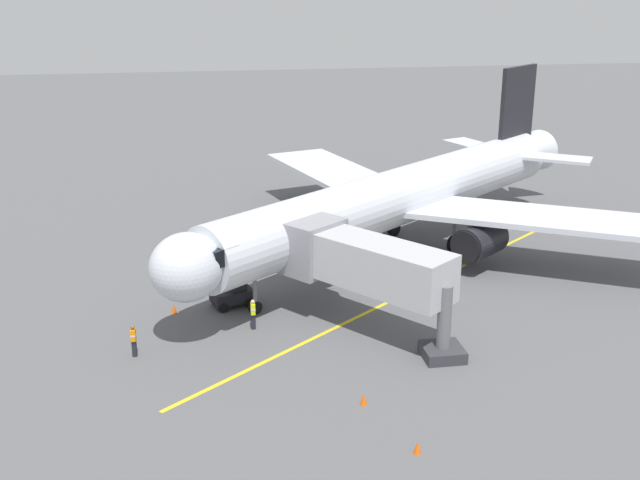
{
  "coord_description": "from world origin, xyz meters",
  "views": [
    {
      "loc": [
        14.53,
        50.75,
        18.27
      ],
      "look_at": [
        7.0,
        6.35,
        3.0
      ],
      "focal_mm": 43.99,
      "sensor_mm": 36.0,
      "label": 1
    }
  ],
  "objects_px": {
    "ground_crew_loader": "(285,247)",
    "tug_near_nose": "(233,294)",
    "jet_bridge": "(357,261)",
    "ground_crew_marshaller": "(134,340)",
    "safety_cone_wing_port": "(174,308)",
    "safety_cone_nose_left": "(364,399)",
    "safety_cone_nose_right": "(417,447)",
    "airplane": "(402,197)",
    "ground_crew_wing_walker": "(253,314)"
  },
  "relations": [
    {
      "from": "ground_crew_loader",
      "to": "tug_near_nose",
      "type": "xyz_separation_m",
      "value": [
        3.99,
        7.25,
        -0.18
      ]
    },
    {
      "from": "jet_bridge",
      "to": "ground_crew_marshaller",
      "type": "xyz_separation_m",
      "value": [
        11.78,
        1.68,
        -2.88
      ]
    },
    {
      "from": "safety_cone_wing_port",
      "to": "jet_bridge",
      "type": "bearing_deg",
      "value": 160.93
    },
    {
      "from": "jet_bridge",
      "to": "safety_cone_nose_left",
      "type": "distance_m",
      "value": 9.03
    },
    {
      "from": "ground_crew_loader",
      "to": "safety_cone_nose_right",
      "type": "relative_size",
      "value": 3.11
    },
    {
      "from": "tug_near_nose",
      "to": "safety_cone_nose_right",
      "type": "distance_m",
      "value": 17.38
    },
    {
      "from": "ground_crew_loader",
      "to": "safety_cone_wing_port",
      "type": "bearing_deg",
      "value": 46.45
    },
    {
      "from": "jet_bridge",
      "to": "ground_crew_marshaller",
      "type": "height_order",
      "value": "jet_bridge"
    },
    {
      "from": "tug_near_nose",
      "to": "safety_cone_wing_port",
      "type": "bearing_deg",
      "value": 8.53
    },
    {
      "from": "airplane",
      "to": "ground_crew_marshaller",
      "type": "relative_size",
      "value": 20.0
    },
    {
      "from": "ground_crew_loader",
      "to": "safety_cone_nose_right",
      "type": "xyz_separation_m",
      "value": [
        -2.38,
        23.42,
        -0.61
      ]
    },
    {
      "from": "airplane",
      "to": "safety_cone_wing_port",
      "type": "bearing_deg",
      "value": 26.87
    },
    {
      "from": "safety_cone_nose_left",
      "to": "safety_cone_nose_right",
      "type": "distance_m",
      "value": 4.25
    },
    {
      "from": "ground_crew_loader",
      "to": "safety_cone_nose_right",
      "type": "distance_m",
      "value": 23.55
    },
    {
      "from": "safety_cone_nose_right",
      "to": "safety_cone_wing_port",
      "type": "xyz_separation_m",
      "value": [
        9.76,
        -15.66,
        0.0
      ]
    },
    {
      "from": "jet_bridge",
      "to": "safety_cone_nose_left",
      "type": "bearing_deg",
      "value": 80.26
    },
    {
      "from": "safety_cone_nose_left",
      "to": "ground_crew_wing_walker",
      "type": "bearing_deg",
      "value": -64.48
    },
    {
      "from": "tug_near_nose",
      "to": "safety_cone_nose_left",
      "type": "height_order",
      "value": "tug_near_nose"
    },
    {
      "from": "safety_cone_wing_port",
      "to": "ground_crew_marshaller",
      "type": "bearing_deg",
      "value": 69.35
    },
    {
      "from": "airplane",
      "to": "safety_cone_nose_right",
      "type": "distance_m",
      "value": 24.41
    },
    {
      "from": "tug_near_nose",
      "to": "safety_cone_wing_port",
      "type": "height_order",
      "value": "tug_near_nose"
    },
    {
      "from": "jet_bridge",
      "to": "safety_cone_nose_right",
      "type": "relative_size",
      "value": 18.46
    },
    {
      "from": "jet_bridge",
      "to": "safety_cone_wing_port",
      "type": "height_order",
      "value": "jet_bridge"
    },
    {
      "from": "ground_crew_marshaller",
      "to": "ground_crew_loader",
      "type": "xyz_separation_m",
      "value": [
        -9.29,
        -12.85,
        0.0
      ]
    },
    {
      "from": "jet_bridge",
      "to": "ground_crew_wing_walker",
      "type": "xyz_separation_m",
      "value": [
        5.59,
        -0.55,
        -2.88
      ]
    },
    {
      "from": "ground_crew_loader",
      "to": "safety_cone_wing_port",
      "type": "distance_m",
      "value": 10.72
    },
    {
      "from": "jet_bridge",
      "to": "ground_crew_marshaller",
      "type": "distance_m",
      "value": 12.24
    },
    {
      "from": "ground_crew_loader",
      "to": "tug_near_nose",
      "type": "distance_m",
      "value": 8.28
    },
    {
      "from": "tug_near_nose",
      "to": "safety_cone_nose_left",
      "type": "xyz_separation_m",
      "value": [
        -5.07,
        12.12,
        -0.43
      ]
    },
    {
      "from": "ground_crew_marshaller",
      "to": "ground_crew_wing_walker",
      "type": "height_order",
      "value": "same"
    },
    {
      "from": "airplane",
      "to": "jet_bridge",
      "type": "height_order",
      "value": "airplane"
    },
    {
      "from": "safety_cone_nose_right",
      "to": "ground_crew_loader",
      "type": "bearing_deg",
      "value": -84.19
    },
    {
      "from": "safety_cone_nose_left",
      "to": "safety_cone_wing_port",
      "type": "distance_m",
      "value": 14.37
    },
    {
      "from": "safety_cone_nose_right",
      "to": "jet_bridge",
      "type": "bearing_deg",
      "value": -90.5
    },
    {
      "from": "ground_crew_wing_walker",
      "to": "airplane",
      "type": "bearing_deg",
      "value": -136.19
    },
    {
      "from": "airplane",
      "to": "tug_near_nose",
      "type": "xyz_separation_m",
      "value": [
        12.0,
        7.29,
        -3.3
      ]
    },
    {
      "from": "ground_crew_marshaller",
      "to": "safety_cone_nose_right",
      "type": "bearing_deg",
      "value": 137.84
    },
    {
      "from": "tug_near_nose",
      "to": "safety_cone_wing_port",
      "type": "xyz_separation_m",
      "value": [
        3.38,
        0.51,
        -0.43
      ]
    },
    {
      "from": "ground_crew_wing_walker",
      "to": "tug_near_nose",
      "type": "bearing_deg",
      "value": -75.16
    },
    {
      "from": "airplane",
      "to": "safety_cone_nose_left",
      "type": "xyz_separation_m",
      "value": [
        6.93,
        19.41,
        -3.73
      ]
    },
    {
      "from": "jet_bridge",
      "to": "tug_near_nose",
      "type": "bearing_deg",
      "value": -31.15
    },
    {
      "from": "ground_crew_marshaller",
      "to": "airplane",
      "type": "bearing_deg",
      "value": -143.32
    },
    {
      "from": "safety_cone_nose_left",
      "to": "safety_cone_wing_port",
      "type": "relative_size",
      "value": 1.0
    },
    {
      "from": "ground_crew_wing_walker",
      "to": "safety_cone_wing_port",
      "type": "xyz_separation_m",
      "value": [
        4.28,
        -2.86,
        -0.61
      ]
    },
    {
      "from": "jet_bridge",
      "to": "tug_near_nose",
      "type": "xyz_separation_m",
      "value": [
        6.48,
        -3.92,
        -3.06
      ]
    },
    {
      "from": "safety_cone_nose_right",
      "to": "safety_cone_wing_port",
      "type": "relative_size",
      "value": 1.0
    },
    {
      "from": "airplane",
      "to": "ground_crew_loader",
      "type": "height_order",
      "value": "airplane"
    },
    {
      "from": "ground_crew_loader",
      "to": "safety_cone_nose_left",
      "type": "distance_m",
      "value": 19.41
    },
    {
      "from": "airplane",
      "to": "ground_crew_marshaller",
      "type": "distance_m",
      "value": 21.8
    },
    {
      "from": "airplane",
      "to": "safety_cone_nose_right",
      "type": "height_order",
      "value": "airplane"
    }
  ]
}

